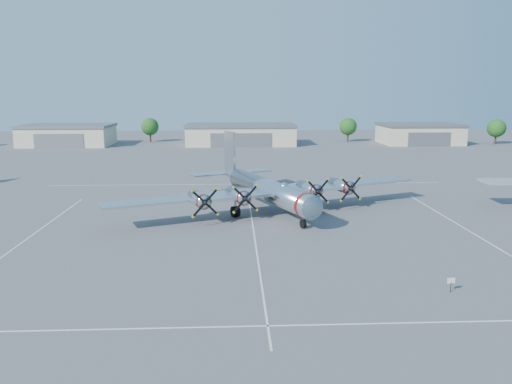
{
  "coord_description": "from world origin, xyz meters",
  "views": [
    {
      "loc": [
        -2.01,
        -50.05,
        14.08
      ],
      "look_at": [
        0.44,
        3.2,
        3.2
      ],
      "focal_mm": 35.0,
      "sensor_mm": 36.0,
      "label": 1
    }
  ],
  "objects_px": {
    "hangar_center": "(241,134)",
    "tree_far_east": "(496,128)",
    "hangar_west": "(68,135)",
    "info_placard": "(451,282)",
    "hangar_east": "(419,134)",
    "tree_east": "(348,127)",
    "main_bomber_b29": "(265,210)",
    "tree_west": "(150,127)"
  },
  "relations": [
    {
      "from": "hangar_east",
      "to": "tree_far_east",
      "type": "bearing_deg",
      "value": -5.61
    },
    {
      "from": "tree_east",
      "to": "tree_far_east",
      "type": "relative_size",
      "value": 1.0
    },
    {
      "from": "hangar_center",
      "to": "info_placard",
      "type": "height_order",
      "value": "hangar_center"
    },
    {
      "from": "tree_east",
      "to": "hangar_west",
      "type": "bearing_deg",
      "value": -175.4
    },
    {
      "from": "main_bomber_b29",
      "to": "hangar_center",
      "type": "bearing_deg",
      "value": 69.34
    },
    {
      "from": "hangar_west",
      "to": "tree_east",
      "type": "distance_m",
      "value": 75.26
    },
    {
      "from": "hangar_east",
      "to": "main_bomber_b29",
      "type": "bearing_deg",
      "value": -122.07
    },
    {
      "from": "hangar_west",
      "to": "info_placard",
      "type": "relative_size",
      "value": 21.18
    },
    {
      "from": "tree_far_east",
      "to": "tree_east",
      "type": "bearing_deg",
      "value": 168.11
    },
    {
      "from": "tree_east",
      "to": "main_bomber_b29",
      "type": "relative_size",
      "value": 0.17
    },
    {
      "from": "hangar_center",
      "to": "tree_far_east",
      "type": "distance_m",
      "value": 68.05
    },
    {
      "from": "tree_far_east",
      "to": "main_bomber_b29",
      "type": "height_order",
      "value": "tree_far_east"
    },
    {
      "from": "hangar_west",
      "to": "tree_west",
      "type": "bearing_deg",
      "value": 21.89
    },
    {
      "from": "hangar_east",
      "to": "main_bomber_b29",
      "type": "xyz_separation_m",
      "value": [
        -46.23,
        -73.78,
        -2.71
      ]
    },
    {
      "from": "hangar_center",
      "to": "tree_west",
      "type": "xyz_separation_m",
      "value": [
        -25.0,
        8.04,
        1.51
      ]
    },
    {
      "from": "tree_far_east",
      "to": "info_placard",
      "type": "relative_size",
      "value": 6.22
    },
    {
      "from": "hangar_west",
      "to": "main_bomber_b29",
      "type": "relative_size",
      "value": 0.58
    },
    {
      "from": "hangar_west",
      "to": "tree_west",
      "type": "relative_size",
      "value": 3.4
    },
    {
      "from": "tree_east",
      "to": "tree_west",
      "type": "bearing_deg",
      "value": 177.92
    },
    {
      "from": "tree_east",
      "to": "tree_far_east",
      "type": "bearing_deg",
      "value": -11.89
    },
    {
      "from": "hangar_center",
      "to": "tree_east",
      "type": "xyz_separation_m",
      "value": [
        30.0,
        6.04,
        1.51
      ]
    },
    {
      "from": "hangar_west",
      "to": "tree_west",
      "type": "height_order",
      "value": "tree_west"
    },
    {
      "from": "tree_east",
      "to": "hangar_east",
      "type": "bearing_deg",
      "value": -18.54
    },
    {
      "from": "tree_west",
      "to": "tree_east",
      "type": "distance_m",
      "value": 55.04
    },
    {
      "from": "tree_east",
      "to": "main_bomber_b29",
      "type": "distance_m",
      "value": 84.76
    },
    {
      "from": "hangar_center",
      "to": "info_placard",
      "type": "distance_m",
      "value": 100.26
    },
    {
      "from": "tree_far_east",
      "to": "main_bomber_b29",
      "type": "xyz_separation_m",
      "value": [
        -66.23,
        -71.81,
        -4.22
      ]
    },
    {
      "from": "hangar_west",
      "to": "main_bomber_b29",
      "type": "xyz_separation_m",
      "value": [
        46.77,
        -73.78,
        -2.71
      ]
    },
    {
      "from": "hangar_west",
      "to": "hangar_east",
      "type": "distance_m",
      "value": 93.0
    },
    {
      "from": "hangar_center",
      "to": "tree_far_east",
      "type": "xyz_separation_m",
      "value": [
        68.0,
        -1.96,
        1.51
      ]
    },
    {
      "from": "hangar_center",
      "to": "main_bomber_b29",
      "type": "distance_m",
      "value": 73.85
    },
    {
      "from": "hangar_center",
      "to": "main_bomber_b29",
      "type": "height_order",
      "value": "hangar_center"
    },
    {
      "from": "hangar_center",
      "to": "tree_east",
      "type": "height_order",
      "value": "tree_east"
    },
    {
      "from": "hangar_west",
      "to": "tree_east",
      "type": "relative_size",
      "value": 3.4
    },
    {
      "from": "hangar_east",
      "to": "tree_east",
      "type": "distance_m",
      "value": 19.04
    },
    {
      "from": "hangar_center",
      "to": "main_bomber_b29",
      "type": "xyz_separation_m",
      "value": [
        1.77,
        -73.78,
        -2.71
      ]
    },
    {
      "from": "hangar_center",
      "to": "hangar_east",
      "type": "xyz_separation_m",
      "value": [
        48.0,
        0.0,
        0.0
      ]
    },
    {
      "from": "tree_far_east",
      "to": "hangar_west",
      "type": "bearing_deg",
      "value": 179.0
    },
    {
      "from": "info_placard",
      "to": "tree_west",
      "type": "bearing_deg",
      "value": 105.78
    },
    {
      "from": "tree_west",
      "to": "tree_far_east",
      "type": "bearing_deg",
      "value": -6.14
    },
    {
      "from": "hangar_west",
      "to": "tree_far_east",
      "type": "distance_m",
      "value": 113.03
    },
    {
      "from": "tree_far_east",
      "to": "hangar_center",
      "type": "bearing_deg",
      "value": 178.35
    }
  ]
}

